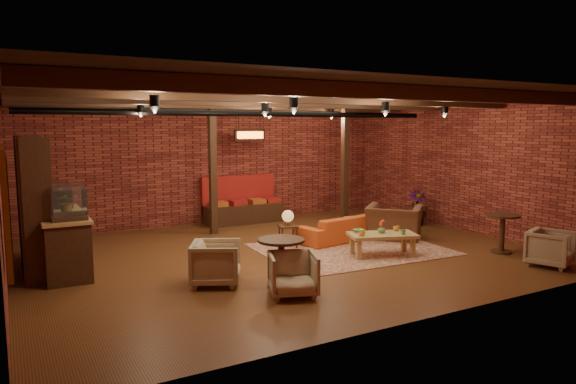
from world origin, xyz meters
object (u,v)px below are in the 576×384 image
sofa (339,228)px  armchair_b (293,272)px  side_table_book (417,208)px  armchair_far (550,246)px  armchair_right (394,217)px  plant_tall (418,173)px  round_table_left (281,254)px  round_table_right (502,227)px  armchair_a (216,261)px  coffee_table (382,236)px  side_table_lamp (288,219)px

sofa → armchair_b: bearing=35.5°
side_table_book → armchair_far: (-0.60, -4.17, -0.10)m
armchair_right → armchair_far: armchair_right is taller
armchair_b → plant_tall: plant_tall is taller
round_table_left → round_table_right: size_ratio=0.99×
armchair_right → round_table_right: (1.08, -2.06, 0.01)m
armchair_a → coffee_table: bearing=-60.5°
plant_tall → round_table_left: bearing=-152.8°
coffee_table → armchair_right: size_ratio=1.23×
coffee_table → round_table_right: (2.32, -0.99, 0.13)m
armchair_right → round_table_left: bearing=73.2°
side_table_book → armchair_far: 4.21m
round_table_left → plant_tall: 6.27m
sofa → coffee_table: bearing=79.4°
plant_tall → armchair_a: bearing=-160.8°
coffee_table → round_table_left: 2.80m
round_table_left → armchair_right: (3.93, 1.85, -0.01)m
side_table_lamp → plant_tall: 4.22m
coffee_table → armchair_b: bearing=-155.5°
side_table_lamp → armchair_far: 5.08m
round_table_left → armchair_b: round_table_left is taller
coffee_table → armchair_right: 1.64m
round_table_left → armchair_far: 5.11m
side_table_book → round_table_left: bearing=-152.8°
plant_tall → armchair_far: bearing=-98.2°
coffee_table → side_table_lamp: 2.02m
armchair_far → round_table_right: bearing=65.8°
side_table_lamp → armchair_b: size_ratio=1.10×
round_table_left → coffee_table: bearing=16.2°
sofa → coffee_table: (-0.03, -1.53, 0.11)m
side_table_book → round_table_right: round_table_right is taller
round_table_left → armchair_right: bearing=25.2°
armchair_b → plant_tall: size_ratio=0.27×
sofa → armchair_right: armchair_right is taller
side_table_lamp → armchair_a: 2.86m
armchair_b → side_table_lamp: bearing=82.7°
armchair_b → armchair_right: (3.97, 2.32, 0.16)m
sofa → round_table_left: bearing=30.8°
armchair_right → round_table_right: 2.33m
round_table_left → armchair_right: armchair_right is taller
coffee_table → side_table_lamp: size_ratio=1.82×
armchair_right → armchair_far: 3.33m
armchair_b → armchair_right: size_ratio=0.61×
armchair_right → round_table_right: bearing=165.6°
round_table_left → side_table_book: round_table_left is taller
armchair_b → side_table_book: size_ratio=1.33×
side_table_book → plant_tall: plant_tall is taller
coffee_table → side_table_book: 3.51m
sofa → armchair_far: size_ratio=2.67×
round_table_left → side_table_book: 6.22m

